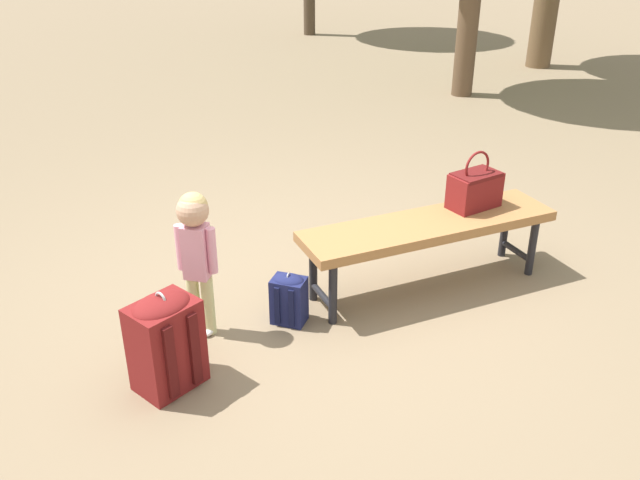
# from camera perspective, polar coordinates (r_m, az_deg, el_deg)

# --- Properties ---
(ground_plane) EXTENTS (40.00, 40.00, 0.00)m
(ground_plane) POSITION_cam_1_polar(r_m,az_deg,el_deg) (4.13, -1.68, -5.11)
(ground_plane) COLOR #7F6B51
(ground_plane) RESTS_ON ground
(park_bench) EXTENTS (1.60, 0.41, 0.45)m
(park_bench) POSITION_cam_1_polar(r_m,az_deg,el_deg) (4.14, 9.11, 0.86)
(park_bench) COLOR #9E6B3D
(park_bench) RESTS_ON ground
(handbag) EXTENTS (0.34, 0.23, 0.37)m
(handbag) POSITION_cam_1_polar(r_m,az_deg,el_deg) (4.32, 12.88, 4.27)
(handbag) COLOR maroon
(handbag) RESTS_ON park_bench
(child_standing) EXTENTS (0.19, 0.18, 0.84)m
(child_standing) POSITION_cam_1_polar(r_m,az_deg,el_deg) (3.63, -10.40, -0.25)
(child_standing) COLOR #CCCC8C
(child_standing) RESTS_ON ground
(backpack_large) EXTENTS (0.39, 0.35, 0.54)m
(backpack_large) POSITION_cam_1_polar(r_m,az_deg,el_deg) (3.41, -12.85, -8.17)
(backpack_large) COLOR maroon
(backpack_large) RESTS_ON ground
(backpack_small) EXTENTS (0.23, 0.23, 0.32)m
(backpack_small) POSITION_cam_1_polar(r_m,az_deg,el_deg) (3.86, -2.62, -4.84)
(backpack_small) COLOR #191E4C
(backpack_small) RESTS_ON ground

